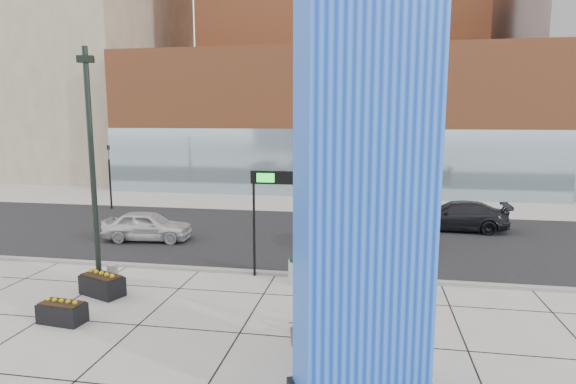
% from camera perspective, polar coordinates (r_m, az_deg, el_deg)
% --- Properties ---
extents(ground, '(160.00, 160.00, 0.00)m').
position_cam_1_polar(ground, '(14.99, -8.49, -14.33)').
color(ground, '#9E9991').
rests_on(ground, ground).
extents(street_asphalt, '(80.00, 12.00, 0.02)m').
position_cam_1_polar(street_asphalt, '(24.20, -1.01, -5.14)').
color(street_asphalt, black).
rests_on(street_asphalt, ground).
extents(curb_edge, '(80.00, 0.30, 0.12)m').
position_cam_1_polar(curb_edge, '(18.56, -4.56, -9.42)').
color(curb_edge, gray).
rests_on(curb_edge, ground).
extents(tower_podium, '(34.00, 10.00, 11.00)m').
position_cam_1_polar(tower_podium, '(40.19, 5.03, 8.35)').
color(tower_podium, '#AD5A32').
rests_on(tower_podium, ground).
extents(tower_glass_front, '(34.00, 0.60, 5.00)m').
position_cam_1_polar(tower_glass_front, '(35.57, 4.30, 3.44)').
color(tower_glass_front, '#8CA5B2').
rests_on(tower_glass_front, ground).
extents(building_beige_left, '(18.00, 20.00, 34.00)m').
position_cam_1_polar(building_beige_left, '(57.13, -23.99, 19.41)').
color(building_beige_left, gray).
rests_on(building_beige_left, ground).
extents(blue_pylon, '(3.22, 2.42, 9.82)m').
position_cam_1_polar(blue_pylon, '(9.68, 9.27, 1.98)').
color(blue_pylon, '#0C39B7').
rests_on(blue_pylon, ground).
extents(lamp_post, '(0.55, 0.45, 8.10)m').
position_cam_1_polar(lamp_post, '(17.20, -22.00, -0.34)').
color(lamp_post, black).
rests_on(lamp_post, ground).
extents(public_art_sculpture, '(2.34, 1.49, 4.94)m').
position_cam_1_polar(public_art_sculpture, '(13.09, 5.27, -11.69)').
color(public_art_sculpture, '#A7AAAC').
rests_on(public_art_sculpture, ground).
extents(concrete_bollard, '(0.37, 0.37, 0.73)m').
position_cam_1_polar(concrete_bollard, '(18.35, -20.07, -9.17)').
color(concrete_bollard, gray).
rests_on(concrete_bollard, ground).
extents(overhead_street_sign, '(1.86, 0.22, 3.95)m').
position_cam_1_polar(overhead_street_sign, '(17.39, -1.95, 0.65)').
color(overhead_street_sign, black).
rests_on(overhead_street_sign, ground).
extents(round_planter_east, '(0.92, 0.92, 2.29)m').
position_cam_1_polar(round_planter_east, '(16.51, 15.54, -8.34)').
color(round_planter_east, '#93C7BC').
rests_on(round_planter_east, ground).
extents(round_planter_mid, '(0.89, 0.89, 2.24)m').
position_cam_1_polar(round_planter_mid, '(16.99, 5.31, -7.64)').
color(round_planter_mid, '#93C7BC').
rests_on(round_planter_mid, ground).
extents(round_planter_west, '(1.13, 1.13, 2.82)m').
position_cam_1_polar(round_planter_west, '(17.27, 1.90, -6.39)').
color(round_planter_west, '#93C7BC').
rests_on(round_planter_west, ground).
extents(box_planter_north, '(1.67, 1.25, 0.83)m').
position_cam_1_polar(box_planter_north, '(17.44, -21.17, -10.13)').
color(box_planter_north, black).
rests_on(box_planter_north, ground).
extents(box_planter_south, '(1.38, 0.80, 0.72)m').
position_cam_1_polar(box_planter_south, '(15.71, -25.20, -12.70)').
color(box_planter_south, black).
rests_on(box_planter_south, ground).
extents(car_white_west, '(4.31, 2.05, 1.42)m').
position_cam_1_polar(car_white_west, '(24.01, -16.31, -3.90)').
color(car_white_west, silver).
rests_on(car_white_west, ground).
extents(car_silver_mid, '(5.06, 2.49, 1.59)m').
position_cam_1_polar(car_silver_mid, '(22.14, 9.94, -4.51)').
color(car_silver_mid, '#9C9DA3').
rests_on(car_silver_mid, ground).
extents(car_dark_east, '(5.31, 2.41, 1.51)m').
position_cam_1_polar(car_dark_east, '(26.63, 19.29, -2.70)').
color(car_dark_east, black).
rests_on(car_dark_east, ground).
extents(traffic_signal, '(0.15, 0.18, 4.10)m').
position_cam_1_polar(traffic_signal, '(32.71, -20.38, 2.07)').
color(traffic_signal, black).
rests_on(traffic_signal, ground).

